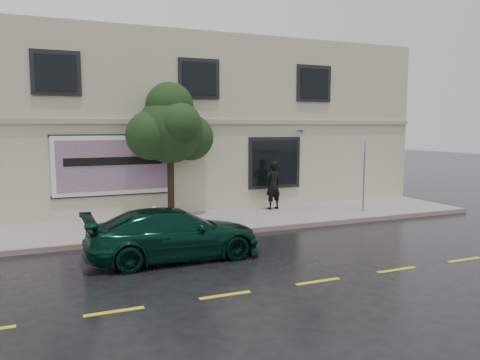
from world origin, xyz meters
name	(u,v)px	position (x,y,z in m)	size (l,w,h in m)	color
ground	(253,245)	(0.00, 0.00, 0.00)	(90.00, 90.00, 0.00)	black
sidewalk	(215,222)	(0.00, 3.25, 0.07)	(20.00, 3.50, 0.15)	gray
curb	(234,232)	(0.00, 1.50, 0.07)	(20.00, 0.18, 0.16)	slate
road_marking	(318,281)	(0.00, -3.50, 0.01)	(19.00, 0.12, 0.01)	gold
building	(173,125)	(0.00, 9.00, 3.50)	(20.00, 8.12, 7.00)	beige
billboard	(114,165)	(-3.20, 4.92, 2.05)	(4.30, 0.16, 2.20)	white
car	(174,234)	(-2.46, -0.50, 0.66)	(2.00, 4.53, 1.32)	black
pedestrian	(273,185)	(2.83, 4.35, 1.11)	(0.70, 0.46, 1.93)	black
umbrella	(273,152)	(2.83, 4.35, 2.43)	(0.96, 0.96, 0.71)	black
street_tree	(170,130)	(-1.34, 4.20, 3.28)	(2.35, 2.35, 4.32)	black
fire_hydrant	(154,221)	(-2.48, 1.80, 0.57)	(0.35, 0.33, 0.86)	beige
sign_pole	(364,168)	(5.85, 2.58, 1.81)	(0.34, 0.06, 2.80)	gray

